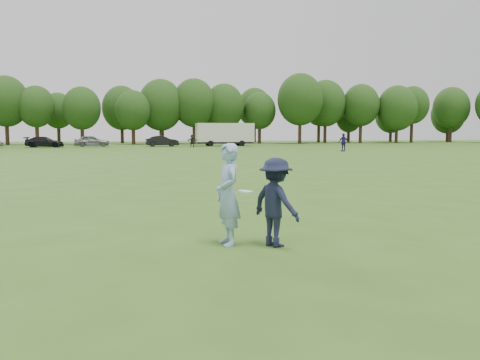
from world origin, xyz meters
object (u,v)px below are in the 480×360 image
at_px(player_far_b, 343,142).
at_px(car_d, 45,142).
at_px(car_f, 162,141).
at_px(field_cone, 288,149).
at_px(thrower, 228,194).
at_px(player_far_d, 192,141).
at_px(car_e, 92,141).
at_px(cargo_trailer, 225,133).
at_px(defender, 276,202).

bearing_deg(player_far_b, car_d, -156.50).
xyz_separation_m(car_f, field_cone, (12.73, -16.08, -0.58)).
xyz_separation_m(thrower, field_cone, (15.17, 44.52, -0.78)).
distance_m(player_far_d, car_e, 13.54).
distance_m(car_d, cargo_trailer, 23.83).
height_order(player_far_d, car_e, player_far_d).
relative_size(car_d, cargo_trailer, 0.53).
xyz_separation_m(defender, car_d, (-13.39, 60.51, -0.11)).
distance_m(defender, player_far_b, 44.50).
relative_size(car_e, field_cone, 15.16).
bearing_deg(defender, player_far_b, -54.35).
height_order(defender, player_far_d, player_far_d).
bearing_deg(car_e, field_cone, -130.18).
bearing_deg(thrower, player_far_b, 145.19).
distance_m(car_f, field_cone, 20.52).
relative_size(thrower, player_far_b, 0.99).
height_order(thrower, car_d, thrower).
height_order(player_far_b, player_far_d, player_far_b).
xyz_separation_m(defender, field_cone, (14.35, 44.82, -0.65)).
xyz_separation_m(player_far_d, cargo_trailer, (5.08, 4.22, 0.95)).
bearing_deg(car_e, cargo_trailer, -92.48).
distance_m(player_far_b, cargo_trailer, 23.01).
distance_m(defender, car_f, 60.93).
distance_m(thrower, player_far_b, 44.59).
distance_m(thrower, defender, 0.88).
xyz_separation_m(car_e, car_f, (9.23, -0.63, -0.04)).
xyz_separation_m(player_far_b, field_cone, (-4.53, 4.53, -0.79)).
bearing_deg(car_d, car_e, -74.31).
bearing_deg(defender, thrower, 40.61).
xyz_separation_m(field_cone, cargo_trailer, (-3.96, 16.84, 1.63)).
bearing_deg(player_far_d, car_f, 123.75).
height_order(player_far_b, cargo_trailer, cargo_trailer).
relative_size(car_e, car_f, 1.03).
xyz_separation_m(thrower, car_f, (2.44, 60.61, -0.20)).
height_order(car_d, car_f, car_f).
xyz_separation_m(player_far_d, field_cone, (9.04, -12.62, -0.68)).
bearing_deg(car_e, thrower, -176.59).
distance_m(thrower, car_d, 61.51).
bearing_deg(field_cone, car_e, 142.73).
bearing_deg(player_far_b, car_f, -174.50).
bearing_deg(field_cone, player_far_d, 125.63).
height_order(player_far_d, car_f, player_far_d).
distance_m(player_far_b, car_f, 26.88).
bearing_deg(cargo_trailer, car_d, -177.21).
distance_m(car_e, car_f, 9.25).
bearing_deg(player_far_d, player_far_b, -64.64).
relative_size(player_far_d, cargo_trailer, 0.18).
distance_m(player_far_d, car_f, 5.06).
height_order(defender, car_e, defender).
relative_size(thrower, car_f, 0.42).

